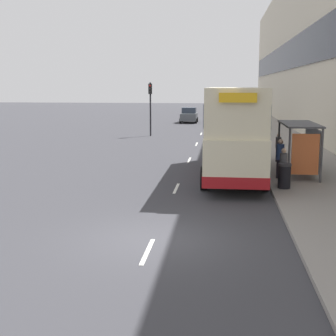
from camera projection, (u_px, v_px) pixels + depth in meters
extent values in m
plane|color=#38383D|center=(153.00, 239.00, 13.53)|extent=(220.00, 220.00, 0.00)
cube|color=gray|center=(265.00, 127.00, 50.45)|extent=(5.00, 93.00, 0.14)
cube|color=beige|center=(307.00, 45.00, 48.53)|extent=(3.00, 93.00, 17.11)
cube|color=black|center=(291.00, 54.00, 48.85)|extent=(0.12, 89.28, 3.08)
cube|color=silver|center=(147.00, 251.00, 12.50)|extent=(0.12, 2.00, 0.01)
cube|color=silver|center=(176.00, 188.00, 20.22)|extent=(0.12, 2.00, 0.01)
cube|color=silver|center=(189.00, 160.00, 27.95)|extent=(0.12, 2.00, 0.01)
cube|color=silver|center=(197.00, 144.00, 35.67)|extent=(0.12, 2.00, 0.01)
cube|color=silver|center=(201.00, 134.00, 43.40)|extent=(0.12, 2.00, 0.01)
cube|color=#4C4C51|center=(299.00, 124.00, 22.40)|extent=(1.60, 4.20, 0.08)
cylinder|color=#4C4C51|center=(289.00, 155.00, 20.73)|extent=(0.10, 0.10, 2.40)
cylinder|color=#4C4C51|center=(279.00, 144.00, 24.65)|extent=(0.10, 0.10, 2.40)
cylinder|color=#4C4C51|center=(322.00, 156.00, 20.58)|extent=(0.10, 0.10, 2.40)
cylinder|color=#4C4C51|center=(306.00, 145.00, 24.49)|extent=(0.10, 0.10, 2.40)
cube|color=#99A8B2|center=(313.00, 147.00, 22.52)|extent=(0.04, 3.68, 1.92)
cube|color=#D86633|center=(305.00, 154.00, 20.71)|extent=(1.19, 0.10, 1.82)
cube|color=maroon|center=(303.00, 165.00, 22.71)|extent=(0.36, 2.80, 0.08)
cube|color=beige|center=(233.00, 147.00, 22.85)|extent=(2.55, 10.66, 1.85)
cube|color=beige|center=(234.00, 108.00, 22.52)|extent=(2.50, 10.34, 1.95)
cube|color=maroon|center=(233.00, 161.00, 22.97)|extent=(2.58, 10.72, 0.45)
cube|color=#2D3847|center=(233.00, 140.00, 22.78)|extent=(2.58, 10.02, 0.81)
cube|color=#2D3847|center=(234.00, 110.00, 22.53)|extent=(2.55, 10.02, 0.94)
cube|color=yellow|center=(238.00, 98.00, 17.21)|extent=(1.40, 0.08, 0.36)
cylinder|color=black|center=(209.00, 155.00, 26.70)|extent=(0.30, 1.00, 1.00)
cylinder|color=black|center=(254.00, 156.00, 26.41)|extent=(0.30, 1.00, 1.00)
cylinder|color=black|center=(204.00, 178.00, 19.92)|extent=(0.30, 1.00, 1.00)
cylinder|color=black|center=(265.00, 179.00, 19.63)|extent=(0.30, 1.00, 1.00)
cube|color=navy|center=(226.00, 116.00, 58.06)|extent=(1.78, 4.18, 0.75)
cube|color=#2D3847|center=(226.00, 111.00, 57.74)|extent=(1.57, 2.00, 0.61)
cylinder|color=black|center=(219.00, 119.00, 59.49)|extent=(0.20, 0.60, 0.60)
cylinder|color=black|center=(233.00, 119.00, 59.29)|extent=(0.20, 0.60, 0.60)
cylinder|color=black|center=(219.00, 120.00, 56.96)|extent=(0.20, 0.60, 0.60)
cylinder|color=black|center=(234.00, 120.00, 56.76)|extent=(0.20, 0.60, 0.60)
cube|color=#4C5156|center=(189.00, 117.00, 56.63)|extent=(1.89, 3.90, 0.84)
cube|color=#2D3847|center=(189.00, 110.00, 56.69)|extent=(1.66, 1.87, 0.69)
cylinder|color=black|center=(196.00, 121.00, 55.41)|extent=(0.20, 0.60, 0.60)
cylinder|color=black|center=(180.00, 121.00, 55.63)|extent=(0.20, 0.60, 0.60)
cylinder|color=black|center=(197.00, 120.00, 57.78)|extent=(0.20, 0.60, 0.60)
cylinder|color=black|center=(182.00, 119.00, 57.99)|extent=(0.20, 0.60, 0.60)
cube|color=black|center=(230.00, 122.00, 47.62)|extent=(1.82, 3.95, 0.83)
cube|color=#2D3847|center=(231.00, 115.00, 47.30)|extent=(1.60, 1.90, 0.68)
cylinder|color=black|center=(221.00, 125.00, 48.99)|extent=(0.20, 0.60, 0.60)
cylinder|color=black|center=(239.00, 126.00, 48.79)|extent=(0.20, 0.60, 0.60)
cylinder|color=black|center=(221.00, 128.00, 46.60)|extent=(0.20, 0.60, 0.60)
cylinder|color=black|center=(240.00, 128.00, 46.39)|extent=(0.20, 0.60, 0.60)
cube|color=silver|center=(228.00, 108.00, 80.81)|extent=(1.89, 4.30, 0.81)
cube|color=#2D3847|center=(228.00, 103.00, 80.47)|extent=(1.66, 2.06, 0.67)
cylinder|color=black|center=(222.00, 110.00, 82.29)|extent=(0.20, 0.60, 0.60)
cylinder|color=black|center=(233.00, 110.00, 82.08)|extent=(0.20, 0.60, 0.60)
cylinder|color=black|center=(222.00, 110.00, 79.68)|extent=(0.20, 0.60, 0.60)
cylinder|color=black|center=(233.00, 110.00, 79.47)|extent=(0.20, 0.60, 0.60)
cylinder|color=#23232D|center=(283.00, 177.00, 20.08)|extent=(0.26, 0.26, 0.77)
cylinder|color=#4C4C51|center=(284.00, 161.00, 19.95)|extent=(0.32, 0.32, 0.64)
sphere|color=tan|center=(284.00, 151.00, 19.88)|extent=(0.21, 0.21, 0.21)
cylinder|color=#23232D|center=(307.00, 157.00, 25.31)|extent=(0.29, 0.29, 0.84)
cylinder|color=#26262D|center=(308.00, 143.00, 25.17)|extent=(0.35, 0.35, 0.70)
sphere|color=tan|center=(308.00, 135.00, 25.09)|extent=(0.23, 0.23, 0.23)
cylinder|color=#23232D|center=(278.00, 155.00, 26.47)|extent=(0.26, 0.26, 0.76)
cylinder|color=#4C4C51|center=(278.00, 143.00, 26.35)|extent=(0.32, 0.32, 0.64)
sphere|color=tan|center=(279.00, 135.00, 26.27)|extent=(0.21, 0.21, 0.21)
cylinder|color=#23232D|center=(280.00, 169.00, 21.73)|extent=(0.30, 0.30, 0.87)
cylinder|color=navy|center=(280.00, 152.00, 21.59)|extent=(0.36, 0.36, 0.72)
sphere|color=tan|center=(281.00, 142.00, 21.51)|extent=(0.23, 0.23, 0.23)
cylinder|color=black|center=(284.00, 177.00, 19.55)|extent=(0.52, 0.52, 0.95)
cylinder|color=#2D2D33|center=(285.00, 165.00, 19.46)|extent=(0.55, 0.55, 0.10)
cylinder|color=black|center=(150.00, 109.00, 41.17)|extent=(0.14, 0.14, 4.69)
cube|color=black|center=(150.00, 89.00, 40.81)|extent=(0.30, 0.24, 0.90)
sphere|color=red|center=(150.00, 86.00, 40.65)|extent=(0.16, 0.16, 0.16)
sphere|color=#2D2D2D|center=(150.00, 89.00, 40.70)|extent=(0.16, 0.16, 0.16)
sphere|color=#2D2D2D|center=(150.00, 92.00, 40.74)|extent=(0.16, 0.16, 0.16)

